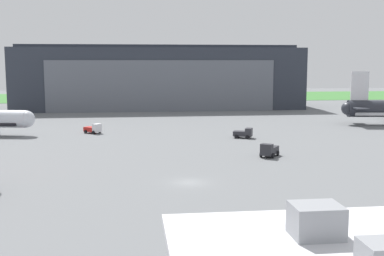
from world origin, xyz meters
The scene contains 6 objects.
ground_plane centered at (0.00, 0.00, 0.00)m, with size 440.00×440.00×0.00m, color slate.
grass_field_strip centered at (0.00, 160.41, 0.04)m, with size 440.00×56.00×0.08m, color #3D7735.
maintenance_hangar centered at (2.08, 108.99, 10.43)m, with size 96.36×29.67×21.79m.
baggage_tug centered at (15.68, 16.44, 1.14)m, with size 4.04×4.57×2.38m.
ops_van centered at (-16.23, 47.86, 1.05)m, with size 4.24×3.93×2.24m.
fuel_bowser centered at (15.99, 37.22, 1.04)m, with size 4.36×3.50×2.15m.
Camera 1 is at (-7.33, -64.35, 16.21)m, focal length 46.25 mm.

